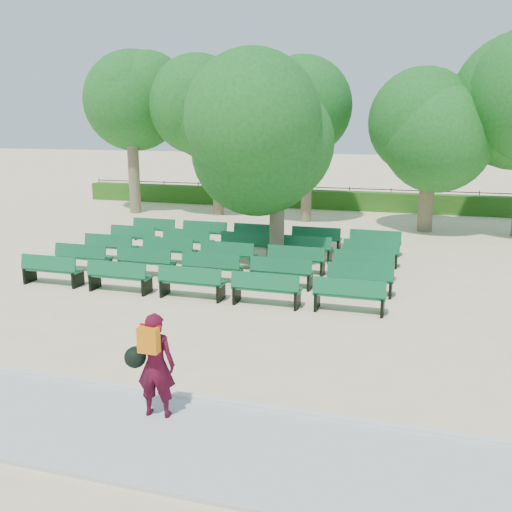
{
  "coord_description": "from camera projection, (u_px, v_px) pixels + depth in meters",
  "views": [
    {
      "loc": [
        4.6,
        -13.78,
        4.3
      ],
      "look_at": [
        0.79,
        -1.0,
        1.1
      ],
      "focal_mm": 40.0,
      "sensor_mm": 36.0,
      "label": 1
    }
  ],
  "objects": [
    {
      "name": "fence",
      "position": [
        329.0,
        208.0,
        28.54
      ],
      "size": [
        26.0,
        0.1,
        1.02
      ],
      "primitive_type": null,
      "color": "black",
      "rests_on": "ground"
    },
    {
      "name": "paving",
      "position": [
        77.0,
        423.0,
        8.22
      ],
      "size": [
        30.0,
        2.2,
        0.06
      ],
      "primitive_type": "cube",
      "color": "#B5B4B0",
      "rests_on": "ground"
    },
    {
      "name": "tree_line",
      "position": [
        312.0,
        222.0,
        24.44
      ],
      "size": [
        21.8,
        6.8,
        7.04
      ],
      "primitive_type": null,
      "color": "#195F1D",
      "rests_on": "ground"
    },
    {
      "name": "hedge",
      "position": [
        328.0,
        200.0,
        28.06
      ],
      "size": [
        26.0,
        0.7,
        0.9
      ],
      "primitive_type": "cube",
      "color": "#295C17",
      "rests_on": "ground"
    },
    {
      "name": "tree_among",
      "position": [
        278.0,
        138.0,
        16.48
      ],
      "size": [
        3.89,
        3.89,
        5.55
      ],
      "color": "brown",
      "rests_on": "ground"
    },
    {
      "name": "bench_array",
      "position": [
        231.0,
        265.0,
        16.93
      ],
      "size": [
        1.66,
        0.56,
        1.04
      ],
      "rotation": [
        0.0,
        0.0,
        0.03
      ],
      "color": "#105C32",
      "rests_on": "ground"
    },
    {
      "name": "curb",
      "position": [
        118.0,
        387.0,
        9.28
      ],
      "size": [
        30.0,
        0.12,
        0.1
      ],
      "primitive_type": "cube",
      "color": "silver",
      "rests_on": "ground"
    },
    {
      "name": "ground",
      "position": [
        238.0,
        286.0,
        15.12
      ],
      "size": [
        120.0,
        120.0,
        0.0
      ],
      "primitive_type": "plane",
      "color": "beige"
    },
    {
      "name": "person",
      "position": [
        154.0,
        363.0,
        8.21
      ],
      "size": [
        0.76,
        0.47,
        1.58
      ],
      "rotation": [
        0.0,
        0.0,
        3.26
      ],
      "color": "#43091A",
      "rests_on": "ground"
    }
  ]
}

